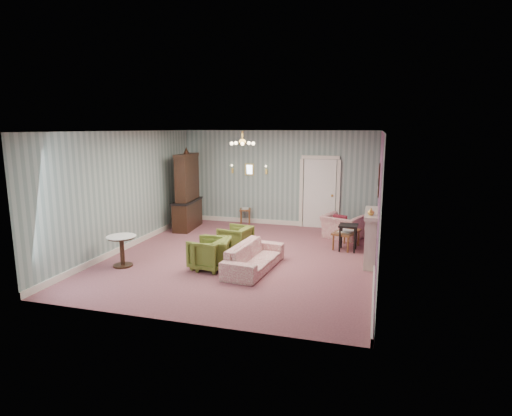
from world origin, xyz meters
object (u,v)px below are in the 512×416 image
(olive_chair_b, at_px, (209,252))
(fireplace, at_px, (371,237))
(olive_chair_c, at_px, (235,238))
(pedestal_table, at_px, (122,251))
(sofa_chintz, at_px, (254,253))
(dresser, at_px, (187,189))
(side_table_black, at_px, (348,238))
(coffee_table, at_px, (346,239))
(wingback_chair, at_px, (343,223))
(olive_chair_a, at_px, (212,252))

(olive_chair_b, xyz_separation_m, fireplace, (3.30, 1.40, 0.21))
(olive_chair_c, xyz_separation_m, pedestal_table, (-2.01, -1.72, -0.01))
(olive_chair_b, relative_size, sofa_chintz, 0.39)
(olive_chair_c, xyz_separation_m, dresser, (-2.16, 1.91, 0.83))
(dresser, bearing_deg, pedestal_table, -92.57)
(olive_chair_b, relative_size, side_table_black, 1.12)
(olive_chair_b, distance_m, coffee_table, 3.63)
(wingback_chair, height_order, coffee_table, wingback_chair)
(olive_chair_c, height_order, pedestal_table, olive_chair_c)
(olive_chair_b, distance_m, wingback_chair, 4.21)
(olive_chair_a, distance_m, pedestal_table, 1.98)
(olive_chair_a, xyz_separation_m, olive_chair_b, (-0.06, -0.02, -0.00))
(olive_chair_c, relative_size, fireplace, 0.50)
(olive_chair_b, distance_m, side_table_black, 3.50)
(pedestal_table, bearing_deg, olive_chair_c, 40.50)
(fireplace, bearing_deg, wingback_chair, 111.45)
(pedestal_table, bearing_deg, side_table_black, 28.81)
(sofa_chintz, distance_m, fireplace, 2.65)
(olive_chair_c, distance_m, side_table_black, 2.75)
(sofa_chintz, relative_size, side_table_black, 2.87)
(olive_chair_b, xyz_separation_m, side_table_black, (2.76, 2.16, -0.04))
(sofa_chintz, relative_size, pedestal_table, 2.75)
(fireplace, distance_m, coffee_table, 1.24)
(olive_chair_b, distance_m, dresser, 3.91)
(fireplace, xyz_separation_m, pedestal_table, (-5.17, -1.79, -0.24))
(olive_chair_a, xyz_separation_m, wingback_chair, (2.46, 3.35, 0.06))
(olive_chair_a, height_order, olive_chair_c, olive_chair_a)
(sofa_chintz, height_order, coffee_table, sofa_chintz)
(wingback_chair, xyz_separation_m, pedestal_table, (-4.40, -3.75, -0.09))
(dresser, distance_m, side_table_black, 4.97)
(olive_chair_c, height_order, coffee_table, olive_chair_c)
(olive_chair_b, height_order, pedestal_table, olive_chair_b)
(sofa_chintz, distance_m, dresser, 4.31)
(wingback_chair, relative_size, dresser, 0.41)
(wingback_chair, bearing_deg, pedestal_table, 61.62)
(olive_chair_c, distance_m, wingback_chair, 3.14)
(wingback_chair, bearing_deg, olive_chair_b, 74.31)
(fireplace, bearing_deg, olive_chair_b, -156.94)
(wingback_chair, distance_m, side_table_black, 1.22)
(fireplace, height_order, coffee_table, fireplace)
(olive_chair_a, relative_size, olive_chair_b, 1.01)
(coffee_table, bearing_deg, olive_chair_b, -138.09)
(wingback_chair, relative_size, side_table_black, 1.49)
(olive_chair_b, bearing_deg, wingback_chair, 154.07)
(dresser, xyz_separation_m, side_table_black, (4.78, -1.08, -0.85))
(dresser, xyz_separation_m, pedestal_table, (0.15, -3.63, -0.84))
(fireplace, distance_m, pedestal_table, 5.48)
(side_table_black, bearing_deg, coffee_table, 102.16)
(olive_chair_c, xyz_separation_m, sofa_chintz, (0.80, -1.12, 0.02))
(dresser, bearing_deg, olive_chair_c, -46.40)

